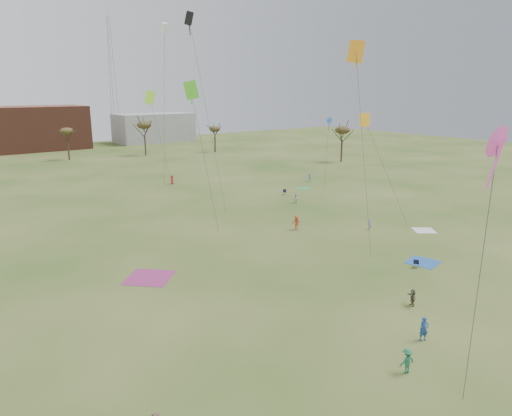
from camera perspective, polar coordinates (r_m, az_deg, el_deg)
ground at (r=39.04m, az=11.00°, el=-11.35°), size 260.00×260.00×0.00m
flyer_near_center at (r=31.11m, az=17.88°, el=-17.25°), size 1.14×0.79×1.61m
flyer_near_right at (r=34.88m, az=19.73°, el=-13.66°), size 0.75×0.67×1.73m
spectator_fore_c at (r=39.74m, az=18.48°, el=-10.27°), size 1.05×1.32×1.40m
flyer_mid_b at (r=57.31m, az=4.93°, el=-1.77°), size 1.14×1.35×1.82m
flyer_mid_c at (r=58.86m, az=13.62°, el=-1.88°), size 0.59×0.45×1.46m
spectator_mid_e at (r=70.66m, az=4.90°, el=1.19°), size 0.93×0.90×1.51m
flyer_far_b at (r=85.95m, az=-10.16°, el=3.42°), size 0.89×0.96×1.64m
flyer_far_c at (r=87.69m, az=6.52°, el=3.69°), size 0.87×1.05×1.41m
blanket_blue at (r=49.68m, az=19.60°, el=-6.24°), size 3.37×3.37×0.03m
blanket_cream at (r=60.54m, az=19.75°, el=-2.60°), size 3.44×3.44×0.03m
blanket_plum at (r=44.30m, az=-12.85°, el=-8.26°), size 5.51×5.51×0.03m
blanket_olive at (r=81.25m, az=5.81°, el=2.36°), size 3.48×3.48×0.03m
camp_chair_center at (r=48.05m, az=18.88°, el=-6.54°), size 0.71×0.69×0.87m
camp_chair_right at (r=76.31m, az=3.48°, el=1.82°), size 0.74×0.74×0.87m
kites_aloft at (r=62.27m, az=-8.84°, el=18.31°), size 56.67×61.83×25.73m
tree_line at (r=105.27m, az=-24.42°, el=7.79°), size 117.44×49.32×8.91m
building_brick at (r=146.82m, az=-25.20°, el=8.78°), size 26.00×16.00×12.00m
building_grey at (r=156.44m, az=-12.27°, el=9.51°), size 24.00×12.00×9.00m
radio_tower at (r=158.48m, az=-17.06°, el=14.61°), size 1.51×1.72×41.00m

